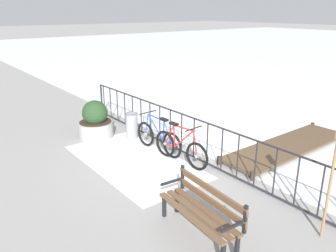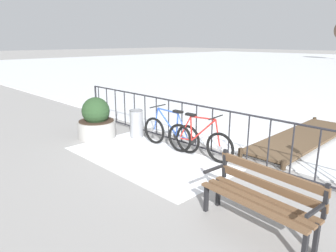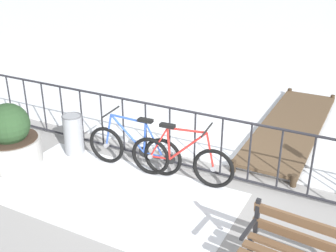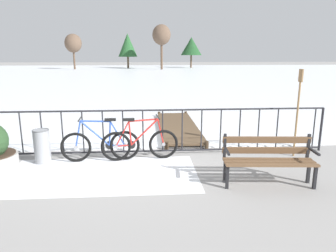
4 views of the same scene
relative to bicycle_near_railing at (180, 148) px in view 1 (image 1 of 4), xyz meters
The scene contains 10 objects.
ground_plane 0.54m from the bicycle_near_railing, 113.63° to the left, with size 160.00×160.00×0.00m, color gray.
snow_patch 1.18m from the bicycle_near_railing, 131.32° to the right, with size 3.73×1.96×0.01m, color white.
railing_fence 0.44m from the bicycle_near_railing, 113.63° to the left, with size 9.06×0.06×1.07m.
bicycle_near_railing is the anchor object (origin of this frame).
bicycle_second 0.85m from the bicycle_near_railing, behind, with size 1.71×0.52×0.97m.
park_bench 2.75m from the bicycle_near_railing, 32.49° to the right, with size 1.63×0.61×0.89m.
planter_with_shrub 2.93m from the bicycle_near_railing, 164.45° to the right, with size 0.98×0.98×1.06m.
trash_bin 2.10m from the bicycle_near_railing, behind, with size 0.35×0.35×0.73m.
oar_upright 3.62m from the bicycle_near_railing, ahead, with size 0.04×0.16×1.98m.
wooden_dock 2.93m from the bicycle_near_railing, 67.15° to the left, with size 1.10×4.16×0.20m.
Camera 1 is at (5.77, -5.08, 3.44)m, focal length 36.09 mm.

